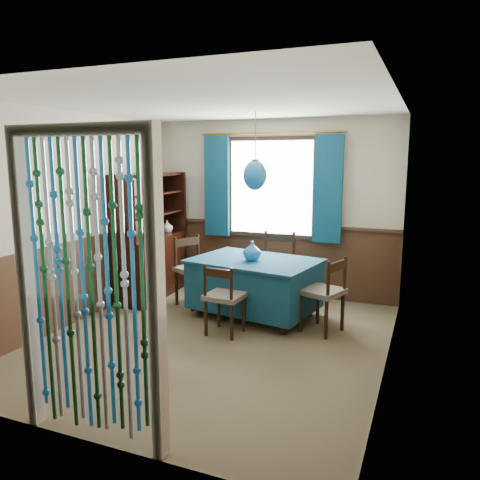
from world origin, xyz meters
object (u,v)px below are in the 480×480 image
at_px(chair_left, 194,269).
at_px(vase_sideboard, 167,226).
at_px(chair_near, 224,297).
at_px(chair_far, 277,266).
at_px(bowl_shelf, 142,213).
at_px(vase_table, 252,252).
at_px(sideboard, 151,254).
at_px(pendant_lamp, 255,175).
at_px(dining_table, 255,283).
at_px(chair_right, 325,292).

bearing_deg(chair_left, vase_sideboard, -99.73).
relative_size(chair_near, chair_far, 0.84).
bearing_deg(chair_far, bowl_shelf, 14.25).
relative_size(chair_near, vase_table, 3.78).
bearing_deg(sideboard, pendant_lamp, -13.15).
distance_m(dining_table, chair_left, 0.93).
bearing_deg(pendant_lamp, vase_table, -109.86).
xyz_separation_m(chair_left, vase_sideboard, (-0.71, 0.50, 0.48)).
height_order(chair_near, pendant_lamp, pendant_lamp).
relative_size(chair_right, bowl_shelf, 3.79).
distance_m(chair_far, sideboard, 1.81).
bearing_deg(pendant_lamp, chair_far, 82.64).
distance_m(pendant_lamp, vase_table, 0.93).
relative_size(chair_far, bowl_shelf, 4.18).
relative_size(vase_table, bowl_shelf, 0.93).
xyz_separation_m(chair_right, vase_table, (-0.94, 0.16, 0.37)).
relative_size(chair_far, chair_left, 1.04).
height_order(chair_right, pendant_lamp, pendant_lamp).
height_order(dining_table, bowl_shelf, bowl_shelf).
distance_m(chair_near, chair_far, 1.38).
distance_m(chair_near, vase_sideboard, 2.11).
relative_size(vase_table, vase_sideboard, 1.10).
xyz_separation_m(chair_left, chair_right, (1.84, -0.34, -0.03)).
relative_size(chair_right, pendant_lamp, 0.95).
bearing_deg(chair_left, dining_table, 107.58).
height_order(chair_far, vase_table, chair_far).
distance_m(dining_table, chair_far, 0.66).
height_order(sideboard, bowl_shelf, sideboard).
xyz_separation_m(chair_far, sideboard, (-1.77, -0.38, 0.10)).
bearing_deg(pendant_lamp, dining_table, 63.43).
bearing_deg(chair_right, pendant_lamp, 96.87).
bearing_deg(chair_near, pendant_lamp, 85.67).
height_order(sideboard, vase_table, sideboard).
xyz_separation_m(chair_right, pendant_lamp, (-0.93, 0.21, 1.29)).
distance_m(bowl_shelf, vase_sideboard, 0.69).
bearing_deg(sideboard, chair_far, 8.20).
bearing_deg(chair_far, sideboard, 5.21).
xyz_separation_m(chair_far, chair_left, (-1.00, -0.52, -0.02)).
bearing_deg(vase_sideboard, chair_right, -18.43).
xyz_separation_m(chair_far, pendant_lamp, (-0.08, -0.65, 1.25)).
height_order(dining_table, sideboard, sideboard).
distance_m(pendant_lamp, bowl_shelf, 1.71).
bearing_deg(vase_table, chair_near, -96.94).
distance_m(chair_right, vase_sideboard, 2.74).
bearing_deg(pendant_lamp, vase_sideboard, 158.57).
xyz_separation_m(chair_near, vase_sideboard, (-1.53, 1.35, 0.54)).
bearing_deg(vase_table, dining_table, 70.14).
xyz_separation_m(chair_near, chair_left, (-0.82, 0.85, 0.06)).
height_order(chair_far, sideboard, sideboard).
distance_m(chair_left, vase_table, 0.98).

